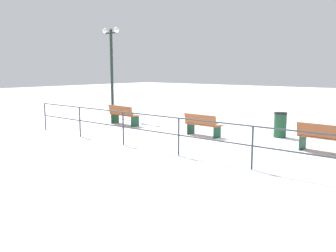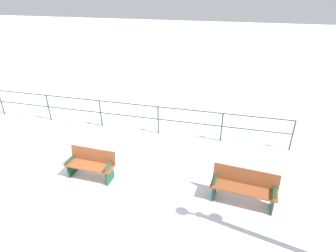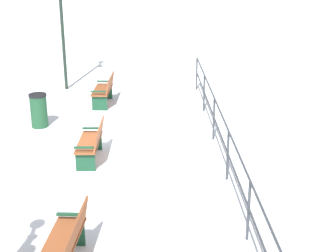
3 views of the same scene
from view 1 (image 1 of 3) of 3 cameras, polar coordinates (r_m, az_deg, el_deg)
name	(u,v)px [view 1 (image 1 of 3)]	position (r m, az deg, el deg)	size (l,w,h in m)	color
ground_plane	(205,136)	(13.92, 5.88, -1.53)	(80.00, 80.00, 0.00)	white
bench_nearest	(321,138)	(11.91, 23.21, -1.71)	(0.66, 1.43, 0.92)	brown
bench_second	(203,125)	(13.70, 5.52, 0.22)	(0.59, 1.46, 0.86)	brown
bench_third	(123,115)	(16.49, -7.14, 1.81)	(0.70, 1.72, 0.91)	brown
lamppost_middle	(111,58)	(19.20, -8.98, 10.60)	(0.29, 1.14, 4.65)	#1E2D23
waterfront_railing	(149,126)	(11.30, -3.03, 0.03)	(0.05, 11.88, 1.14)	#383D42
trash_bin	(280,125)	(14.10, 17.41, 0.19)	(0.48, 0.48, 0.94)	#1E4C2D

